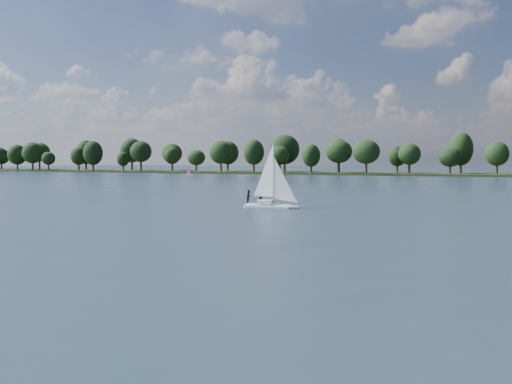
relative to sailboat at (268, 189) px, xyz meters
The scene contains 6 objects.
ground 52.01m from the sailboat, 98.68° to the left, with size 700.00×700.00×0.00m, color #233342.
far_shore 163.56m from the sailboat, 92.75° to the left, with size 660.00×40.00×1.50m, color black.
sailboat is the anchor object (origin of this frame).
dinghy_pink 154.54m from the sailboat, 124.48° to the left, with size 2.99×1.37×4.66m.
pontoon 241.75m from the sailboat, 144.10° to the left, with size 4.00×2.00×0.50m, color #515456.
treeline 160.32m from the sailboat, 96.07° to the left, with size 562.05×73.91×18.26m.
Camera 1 is at (35.12, -15.38, 5.96)m, focal length 40.00 mm.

